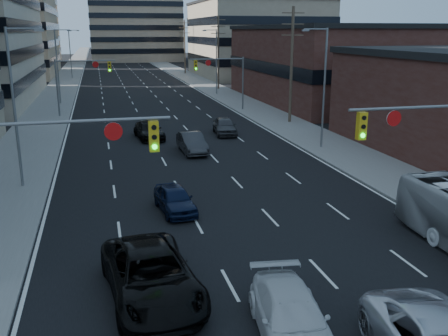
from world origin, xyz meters
TOP-DOWN VIEW (x-y plane):
  - road_surface at (0.00, 130.00)m, footprint 18.00×300.00m
  - sidewalk_left at (-11.50, 130.00)m, footprint 5.00×300.00m
  - sidewalk_right at (11.50, 130.00)m, footprint 5.00×300.00m
  - office_left_far at (-24.00, 100.00)m, footprint 20.00×30.00m
  - storefront_right_mid at (24.00, 50.00)m, footprint 20.00×30.00m
  - office_right_far at (25.00, 88.00)m, footprint 22.00×28.00m
  - bg_block_left at (-28.00, 140.00)m, footprint 24.00×24.00m
  - bg_block_right at (32.00, 130.00)m, footprint 22.00×22.00m
  - signal_near_left at (-7.45, 8.00)m, footprint 6.59×0.33m
  - signal_near_right at (7.45, 8.00)m, footprint 6.59×0.33m
  - signal_far_left at (-7.68, 45.00)m, footprint 6.09×0.33m
  - signal_far_right at (7.68, 45.00)m, footprint 6.09×0.33m
  - utility_pole_block at (12.20, 36.00)m, footprint 2.20×0.28m
  - utility_pole_midblock at (12.20, 66.00)m, footprint 2.20×0.28m
  - utility_pole_distant at (12.20, 96.00)m, footprint 2.20×0.28m
  - streetlight_left_near at (-10.34, 20.00)m, footprint 2.03×0.22m
  - streetlight_left_mid at (-10.34, 55.00)m, footprint 2.03×0.22m
  - streetlight_left_far at (-10.34, 90.00)m, footprint 2.03×0.22m
  - streetlight_right_near at (10.34, 25.00)m, footprint 2.03×0.22m
  - streetlight_right_far at (10.34, 60.00)m, footprint 2.03×0.22m
  - black_pickup at (-4.59, 5.79)m, footprint 3.37×6.31m
  - white_van at (-0.88, 2.46)m, footprint 2.58×5.08m
  - sedan_blue at (-2.55, 13.99)m, footprint 1.97×4.03m
  - sedan_grey_center at (0.61, 26.19)m, footprint 1.74×4.57m
  - sedan_black_far at (-2.00, 31.95)m, footprint 2.51×5.03m
  - sedan_grey_right at (4.63, 32.19)m, footprint 2.20×4.58m

SIDE VIEW (x-z plane):
  - road_surface at x=0.00m, z-range 0.00..0.02m
  - sidewalk_left at x=-11.50m, z-range 0.00..0.15m
  - sidewalk_right at x=11.50m, z-range 0.00..0.15m
  - sedan_blue at x=-2.55m, z-range 0.00..1.32m
  - sedan_black_far at x=-2.00m, z-range 0.00..1.40m
  - white_van at x=-0.88m, z-range 0.00..1.41m
  - sedan_grey_center at x=0.61m, z-range 0.00..1.49m
  - sedan_grey_right at x=4.63m, z-range 0.00..1.51m
  - black_pickup at x=-4.59m, z-range 0.00..1.69m
  - signal_far_left at x=-7.68m, z-range 1.30..7.30m
  - signal_far_right at x=7.68m, z-range 1.30..7.30m
  - signal_near_left at x=-7.45m, z-range 1.33..7.33m
  - signal_near_right at x=7.45m, z-range 1.33..7.33m
  - storefront_right_mid at x=24.00m, z-range 0.00..9.00m
  - streetlight_left_near at x=-10.34m, z-range 0.55..9.55m
  - streetlight_left_mid at x=-10.34m, z-range 0.55..9.55m
  - streetlight_left_far at x=-10.34m, z-range 0.55..9.55m
  - streetlight_right_near at x=10.34m, z-range 0.55..9.55m
  - streetlight_right_far at x=10.34m, z-range 0.55..9.55m
  - utility_pole_block at x=12.20m, z-range 0.28..11.28m
  - utility_pole_midblock at x=12.20m, z-range 0.28..11.28m
  - utility_pole_distant at x=12.20m, z-range 0.28..11.28m
  - bg_block_right at x=32.00m, z-range 0.00..12.00m
  - office_right_far at x=25.00m, z-range 0.00..14.00m
  - office_left_far at x=-24.00m, z-range 0.00..16.00m
  - bg_block_left at x=-28.00m, z-range 0.00..20.00m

